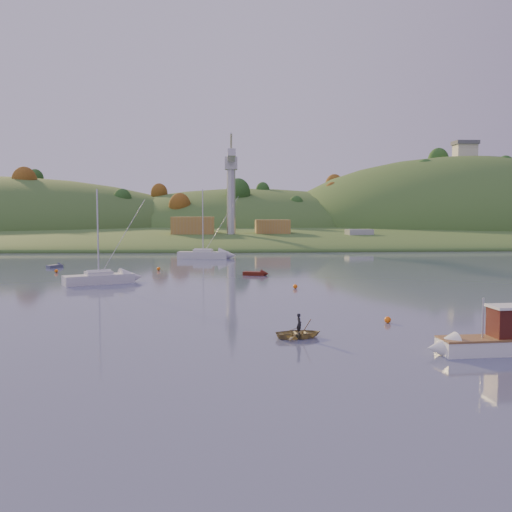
{
  "coord_description": "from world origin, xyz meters",
  "views": [
    {
      "loc": [
        0.59,
        -27.32,
        8.37
      ],
      "look_at": [
        3.92,
        35.39,
        3.56
      ],
      "focal_mm": 40.0,
      "sensor_mm": 36.0,
      "label": 1
    }
  ],
  "objects_px": {
    "fishing_boat": "(476,340)",
    "grey_dinghy": "(58,266)",
    "sailboat_near": "(99,278)",
    "canoe": "(299,333)",
    "sailboat_far": "(203,254)",
    "red_tender": "(259,274)"
  },
  "relations": [
    {
      "from": "fishing_boat",
      "to": "grey_dinghy",
      "type": "height_order",
      "value": "fishing_boat"
    },
    {
      "from": "sailboat_near",
      "to": "canoe",
      "type": "relative_size",
      "value": 3.65
    },
    {
      "from": "sailboat_near",
      "to": "sailboat_far",
      "type": "height_order",
      "value": "sailboat_far"
    },
    {
      "from": "sailboat_far",
      "to": "red_tender",
      "type": "xyz_separation_m",
      "value": [
        8.56,
        -28.46,
        -0.55
      ]
    },
    {
      "from": "fishing_boat",
      "to": "sailboat_near",
      "type": "xyz_separation_m",
      "value": [
        -29.65,
        34.88,
        -0.12
      ]
    },
    {
      "from": "canoe",
      "to": "grey_dinghy",
      "type": "xyz_separation_m",
      "value": [
        -30.53,
        50.71,
        -0.1
      ]
    },
    {
      "from": "sailboat_near",
      "to": "canoe",
      "type": "distance_m",
      "value": 35.9
    },
    {
      "from": "canoe",
      "to": "grey_dinghy",
      "type": "height_order",
      "value": "grey_dinghy"
    },
    {
      "from": "canoe",
      "to": "red_tender",
      "type": "relative_size",
      "value": 0.84
    },
    {
      "from": "grey_dinghy",
      "to": "red_tender",
      "type": "bearing_deg",
      "value": -77.0
    },
    {
      "from": "grey_dinghy",
      "to": "sailboat_far",
      "type": "bearing_deg",
      "value": -17.91
    },
    {
      "from": "sailboat_near",
      "to": "canoe",
      "type": "bearing_deg",
      "value": -84.49
    },
    {
      "from": "fishing_boat",
      "to": "sailboat_far",
      "type": "height_order",
      "value": "sailboat_far"
    },
    {
      "from": "fishing_boat",
      "to": "sailboat_near",
      "type": "distance_m",
      "value": 45.78
    },
    {
      "from": "sailboat_far",
      "to": "red_tender",
      "type": "relative_size",
      "value": 3.46
    },
    {
      "from": "sailboat_far",
      "to": "sailboat_near",
      "type": "bearing_deg",
      "value": -97.63
    },
    {
      "from": "canoe",
      "to": "sailboat_near",
      "type": "bearing_deg",
      "value": 22.57
    },
    {
      "from": "fishing_boat",
      "to": "sailboat_far",
      "type": "xyz_separation_m",
      "value": [
        -18.89,
        71.28,
        -0.05
      ]
    },
    {
      "from": "canoe",
      "to": "red_tender",
      "type": "bearing_deg",
      "value": -10.17
    },
    {
      "from": "sailboat_near",
      "to": "red_tender",
      "type": "height_order",
      "value": "sailboat_near"
    },
    {
      "from": "sailboat_near",
      "to": "red_tender",
      "type": "xyz_separation_m",
      "value": [
        19.32,
        7.94,
        -0.48
      ]
    },
    {
      "from": "sailboat_far",
      "to": "red_tender",
      "type": "bearing_deg",
      "value": -64.42
    }
  ]
}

